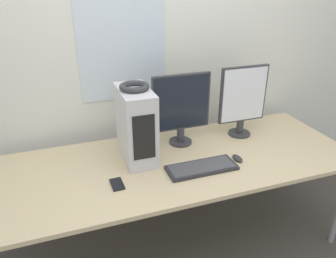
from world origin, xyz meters
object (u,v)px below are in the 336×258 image
mouse (237,158)px  cell_phone (117,184)px  monitor_main (181,107)px  pc_tower (136,125)px  headphones (134,87)px  keyboard (202,168)px  monitor_right_near (243,99)px

mouse → cell_phone: bearing=-178.6°
monitor_main → cell_phone: size_ratio=4.09×
pc_tower → headphones: headphones is taller
pc_tower → cell_phone: size_ratio=3.80×
monitor_main → cell_phone: (-0.54, -0.37, -0.27)m
keyboard → mouse: mouse is taller
headphones → keyboard: 0.66m
pc_tower → headphones: 0.26m
keyboard → mouse: bearing=5.6°
pc_tower → cell_phone: 0.41m
monitor_right_near → headphones: bearing=-174.5°
cell_phone → keyboard: bearing=-2.6°
headphones → monitor_right_near: monitor_right_near is taller
pc_tower → mouse: size_ratio=4.71×
pc_tower → monitor_main: monitor_main is taller
keyboard → mouse: 0.27m
headphones → monitor_right_near: size_ratio=0.35×
monitor_right_near → cell_phone: monitor_right_near is taller
headphones → mouse: size_ratio=1.82×
monitor_main → cell_phone: bearing=-145.6°
keyboard → headphones: bearing=141.0°
headphones → keyboard: size_ratio=0.41×
monitor_right_near → mouse: size_ratio=5.25×
monitor_right_near → cell_phone: (-1.02, -0.35, -0.28)m
monitor_right_near → cell_phone: 1.11m
cell_phone → monitor_right_near: bearing=17.2°
mouse → cell_phone: mouse is taller
headphones → monitor_right_near: 0.85m
pc_tower → monitor_right_near: (0.82, 0.08, 0.05)m
headphones → pc_tower: bearing=-90.0°
monitor_right_near → cell_phone: size_ratio=4.24×
pc_tower → mouse: 0.70m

